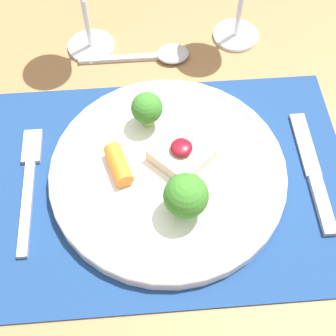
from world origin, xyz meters
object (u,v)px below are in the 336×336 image
fork (29,179)px  spoon (160,55)px  dinner_plate (168,170)px  knife (315,178)px

fork → spoon: spoon is taller
spoon → dinner_plate: bearing=-91.6°
dinner_plate → fork: 0.18m
dinner_plate → knife: (0.18, -0.02, -0.01)m
spoon → knife: bearing=-52.5°
fork → spoon: (0.18, 0.21, -0.00)m
dinner_plate → spoon: size_ratio=1.78×
spoon → fork: bearing=-131.6°
fork → dinner_plate: bearing=-1.6°
fork → knife: bearing=-3.4°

